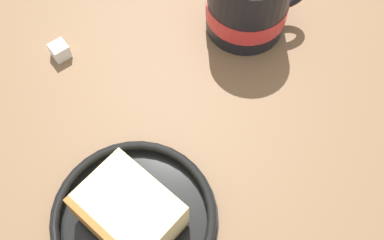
% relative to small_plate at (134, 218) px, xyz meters
% --- Properties ---
extents(ground_plane, '(1.34, 1.34, 0.04)m').
position_rel_small_plate_xyz_m(ground_plane, '(0.06, 0.05, -0.03)').
color(ground_plane, brown).
extents(small_plate, '(0.16, 0.16, 0.02)m').
position_rel_small_plate_xyz_m(small_plate, '(0.00, 0.00, 0.00)').
color(small_plate, black).
rests_on(small_plate, ground_plane).
extents(cake_slice, '(0.09, 0.10, 0.05)m').
position_rel_small_plate_xyz_m(cake_slice, '(-0.00, -0.00, 0.02)').
color(cake_slice, '#9E662D').
rests_on(cake_slice, small_plate).
extents(sugar_cube, '(0.02, 0.02, 0.02)m').
position_rel_small_plate_xyz_m(sugar_cube, '(0.02, 0.21, 0.00)').
color(sugar_cube, white).
rests_on(sugar_cube, ground_plane).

